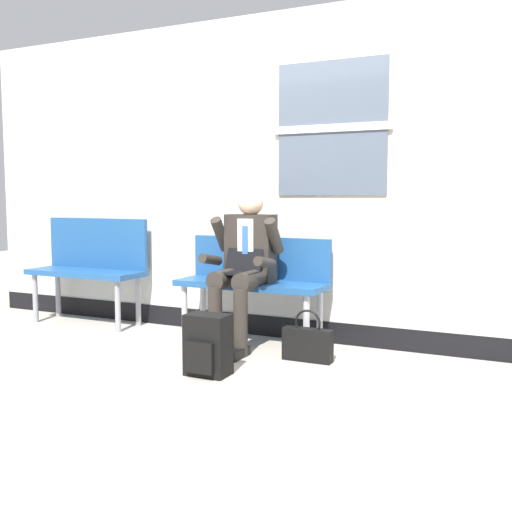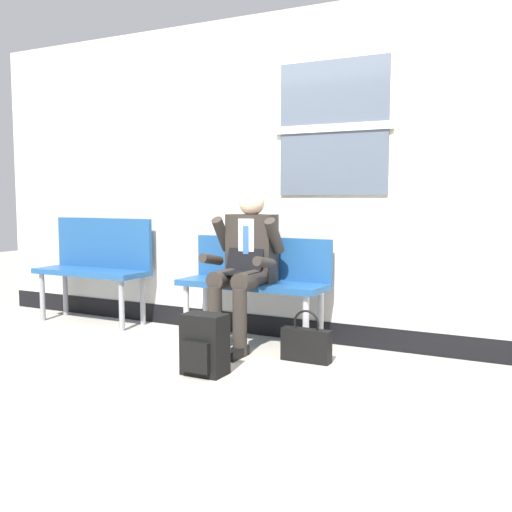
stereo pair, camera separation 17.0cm
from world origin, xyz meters
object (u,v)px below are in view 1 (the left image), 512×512
handbag (308,343)px  person_seated (244,263)px  backpack (208,346)px  bench_empty (91,262)px  bench_with_person (254,278)px

handbag → person_seated: bearing=163.8°
handbag → backpack: bearing=-127.8°
backpack → handbag: bearing=52.2°
backpack → person_seated: bearing=99.4°
handbag → bench_empty: bearing=170.7°
backpack → handbag: backpack is taller
person_seated → handbag: bearing=-16.2°
bench_empty → handbag: bearing=-9.3°
bench_empty → backpack: bench_empty is taller
bench_with_person → bench_empty: 1.75m
bench_with_person → bench_empty: bench_empty is taller
bench_empty → backpack: (1.88, -1.01, -0.38)m
bench_empty → handbag: 2.44m
backpack → handbag: (0.49, 0.62, -0.07)m
bench_empty → person_seated: (1.75, -0.21, 0.10)m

